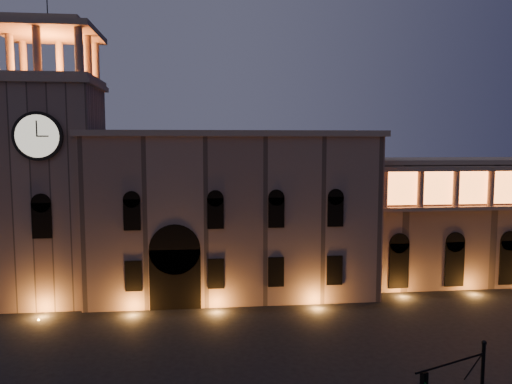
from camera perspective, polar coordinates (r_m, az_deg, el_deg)
The scene contains 4 objects.
ground at distance 36.72m, azimuth 2.91°, elevation -20.90°, with size 160.00×160.00×0.00m, color black.
government_building at distance 54.97m, azimuth -2.81°, elevation -2.31°, with size 30.80×12.80×17.60m.
clock_tower at distance 55.65m, azimuth -22.07°, elevation 1.23°, with size 9.80×9.80×32.40m.
colonnade_wing at distance 68.15m, azimuth 27.06°, elevation -2.59°, with size 40.60×11.50×14.50m.
Camera 1 is at (-5.27, -32.40, 16.44)m, focal length 35.00 mm.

